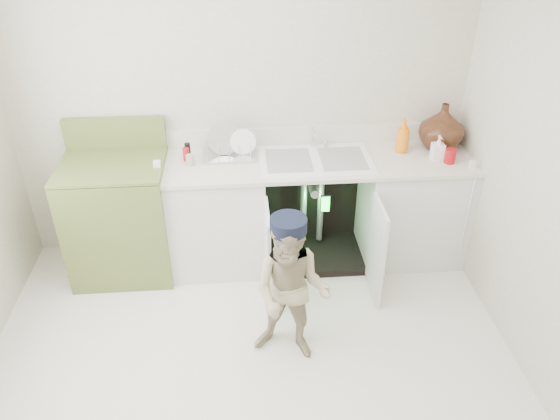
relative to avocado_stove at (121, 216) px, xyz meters
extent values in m
plane|color=beige|center=(0.97, -1.18, -0.49)|extent=(3.50, 3.50, 0.00)
cube|color=beige|center=(0.97, 0.32, 0.76)|extent=(3.50, 2.50, 0.02)
cube|color=silver|center=(0.72, 0.02, -0.06)|extent=(0.80, 0.60, 0.86)
cube|color=silver|center=(2.32, 0.02, -0.06)|extent=(0.80, 0.60, 0.86)
cube|color=black|center=(1.52, 0.29, -0.06)|extent=(0.80, 0.06, 0.86)
cube|color=black|center=(1.52, 0.02, -0.46)|extent=(0.80, 0.60, 0.06)
cylinder|color=gray|center=(1.45, 0.12, -0.04)|extent=(0.05, 0.05, 0.70)
cylinder|color=gray|center=(1.59, 0.12, -0.04)|extent=(0.05, 0.05, 0.70)
cylinder|color=gray|center=(1.52, 0.07, 0.13)|extent=(0.07, 0.18, 0.07)
cube|color=silver|center=(1.12, -0.48, -0.09)|extent=(0.03, 0.40, 0.76)
cube|color=silver|center=(1.92, -0.48, -0.09)|extent=(0.02, 0.40, 0.76)
cube|color=silver|center=(1.52, 0.02, 0.40)|extent=(2.44, 0.64, 0.03)
cube|color=silver|center=(1.52, 0.31, 0.49)|extent=(2.44, 0.02, 0.15)
cube|color=white|center=(1.52, 0.02, 0.41)|extent=(0.85, 0.55, 0.02)
cube|color=gray|center=(1.31, 0.02, 0.42)|extent=(0.34, 0.40, 0.01)
cube|color=gray|center=(1.72, 0.02, 0.42)|extent=(0.34, 0.40, 0.01)
cylinder|color=silver|center=(1.52, 0.24, 0.50)|extent=(0.03, 0.03, 0.17)
cylinder|color=silver|center=(1.52, 0.18, 0.58)|extent=(0.02, 0.14, 0.02)
cylinder|color=silver|center=(1.63, 0.24, 0.45)|extent=(0.04, 0.04, 0.06)
cylinder|color=white|center=(2.65, -0.29, 0.06)|extent=(0.01, 0.01, 0.70)
cube|color=white|center=(2.65, -0.20, 0.44)|extent=(0.04, 0.02, 0.06)
cube|color=silver|center=(0.86, 0.14, 0.42)|extent=(0.40, 0.27, 0.02)
cylinder|color=silver|center=(0.83, 0.16, 0.49)|extent=(0.25, 0.09, 0.24)
cylinder|color=white|center=(0.97, 0.14, 0.48)|extent=(0.20, 0.05, 0.20)
cylinder|color=silver|center=(0.70, 0.04, 0.49)|extent=(0.01, 0.01, 0.12)
cylinder|color=silver|center=(0.78, 0.04, 0.49)|extent=(0.01, 0.01, 0.12)
cylinder|color=silver|center=(0.86, 0.04, 0.49)|extent=(0.01, 0.01, 0.12)
cylinder|color=silver|center=(0.95, 0.04, 0.49)|extent=(0.01, 0.01, 0.12)
cylinder|color=silver|center=(1.03, 0.04, 0.49)|extent=(0.01, 0.01, 0.12)
imported|color=#492C15|center=(2.52, 0.16, 0.59)|extent=(0.35, 0.35, 0.36)
imported|color=orange|center=(2.20, 0.12, 0.55)|extent=(0.10, 0.10, 0.27)
imported|color=white|center=(2.43, -0.04, 0.51)|extent=(0.09, 0.09, 0.19)
cylinder|color=#A20D11|center=(2.51, -0.10, 0.47)|extent=(0.08, 0.08, 0.11)
cylinder|color=#B70F22|center=(0.54, 0.10, 0.46)|extent=(0.05, 0.05, 0.10)
cylinder|color=tan|center=(0.57, 0.02, 0.45)|extent=(0.06, 0.06, 0.08)
cylinder|color=black|center=(0.55, 0.14, 0.47)|extent=(0.04, 0.04, 0.12)
cube|color=white|center=(0.35, -0.08, 0.46)|extent=(0.05, 0.05, 0.09)
cube|color=olive|center=(0.00, -0.01, -0.03)|extent=(0.76, 0.65, 0.92)
cube|color=olive|center=(0.00, -0.01, 0.45)|extent=(0.76, 0.65, 0.02)
cube|color=olive|center=(0.00, 0.28, 0.58)|extent=(0.76, 0.06, 0.24)
cylinder|color=black|center=(-0.19, -0.17, 0.44)|extent=(0.17, 0.17, 0.02)
cylinder|color=silver|center=(-0.19, -0.17, 0.46)|extent=(0.20, 0.20, 0.01)
cylinder|color=black|center=(-0.19, 0.15, 0.44)|extent=(0.17, 0.17, 0.02)
cylinder|color=silver|center=(-0.19, 0.15, 0.46)|extent=(0.20, 0.20, 0.01)
cylinder|color=black|center=(0.19, -0.17, 0.44)|extent=(0.17, 0.17, 0.02)
cylinder|color=silver|center=(0.19, -0.17, 0.46)|extent=(0.20, 0.20, 0.01)
cylinder|color=black|center=(0.19, 0.15, 0.44)|extent=(0.17, 0.17, 0.02)
cylinder|color=silver|center=(0.19, 0.15, 0.46)|extent=(0.20, 0.20, 0.01)
imported|color=tan|center=(1.23, -1.04, 0.03)|extent=(0.60, 0.53, 1.04)
cylinder|color=black|center=(1.23, -1.04, 0.52)|extent=(0.28, 0.28, 0.09)
cube|color=black|center=(1.26, -0.94, 0.49)|extent=(0.19, 0.14, 0.01)
cube|color=black|center=(1.55, -0.32, 0.23)|extent=(0.07, 0.01, 0.14)
cube|color=#26F23F|center=(1.55, -0.33, 0.23)|extent=(0.06, 0.00, 0.12)
camera|label=1|loc=(0.95, -3.65, 2.28)|focal=35.00mm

